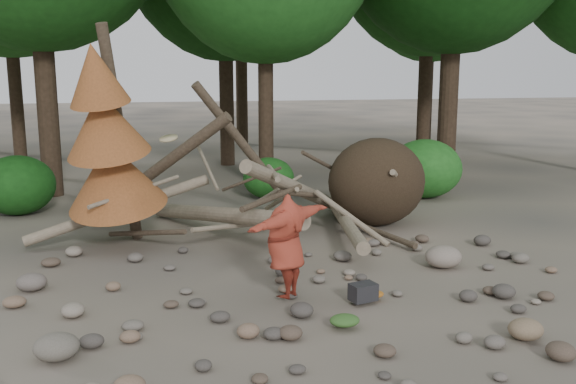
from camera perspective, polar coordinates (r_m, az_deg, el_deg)
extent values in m
plane|color=#514C44|center=(10.03, 2.28, -9.47)|extent=(120.00, 120.00, 0.00)
ellipsoid|color=#332619|center=(14.52, 7.89, 0.90)|extent=(2.20, 1.87, 1.98)
cylinder|color=gray|center=(13.20, -6.05, -2.02)|extent=(2.61, 5.11, 1.08)
cylinder|color=gray|center=(13.91, 1.06, 0.19)|extent=(3.18, 3.71, 1.90)
cylinder|color=brown|center=(13.84, -11.50, 2.02)|extent=(3.08, 1.91, 2.49)
cylinder|color=gray|center=(13.58, 5.04, -2.49)|extent=(1.13, 4.98, 0.43)
cylinder|color=brown|center=(14.15, -3.85, 4.04)|extent=(2.39, 1.03, 2.89)
cylinder|color=gray|center=(13.39, -14.75, -1.48)|extent=(3.71, 0.86, 1.20)
cylinder|color=#4C3F30|center=(12.98, -12.52, -3.58)|extent=(1.52, 1.70, 0.49)
cylinder|color=gray|center=(14.00, -1.52, -0.16)|extent=(1.57, 0.85, 0.69)
cylinder|color=#4C3F30|center=(14.79, 4.19, 1.99)|extent=(1.92, 1.25, 1.10)
cylinder|color=gray|center=(13.49, -7.22, 2.35)|extent=(0.37, 1.42, 0.85)
cylinder|color=#4C3F30|center=(13.55, 7.83, -3.46)|extent=(0.79, 2.54, 0.12)
cylinder|color=gray|center=(12.66, -4.82, -3.01)|extent=(1.78, 1.11, 0.29)
cylinder|color=#4C3F30|center=(12.95, -14.65, 4.85)|extent=(0.67, 1.13, 4.35)
cone|color=brown|center=(12.74, -15.25, 1.54)|extent=(2.06, 2.13, 1.86)
cone|color=brown|center=(12.42, -16.01, 5.92)|extent=(1.71, 1.78, 1.65)
cone|color=brown|center=(12.20, -16.73, 10.04)|extent=(1.23, 1.30, 1.41)
cylinder|color=#38281C|center=(18.78, -21.03, 13.25)|extent=(0.56, 0.56, 8.96)
cylinder|color=#38281C|center=(18.60, -2.01, 11.17)|extent=(0.44, 0.44, 7.14)
cylinder|color=#38281C|center=(21.14, 14.35, 13.96)|extent=(0.60, 0.60, 9.45)
cylinder|color=#38281C|center=(22.95, -23.25, 10.79)|extent=(0.42, 0.42, 7.56)
cylinder|color=#38281C|center=(23.48, -5.56, 12.79)|extent=(0.52, 0.52, 8.54)
cylinder|color=#38281C|center=(25.15, 12.17, 12.00)|extent=(0.50, 0.50, 8.12)
cylinder|color=#38281C|center=(29.92, -4.19, 12.61)|extent=(0.54, 0.54, 8.75)
cylinder|color=#38281C|center=(32.04, 12.43, 11.47)|extent=(0.46, 0.46, 7.84)
ellipsoid|color=#154913|center=(16.80, -22.93, 0.56)|extent=(1.80, 1.80, 1.44)
ellipsoid|color=#1D5D1B|center=(17.44, -1.74, 1.25)|extent=(1.40, 1.40, 1.12)
ellipsoid|color=#266E22|center=(17.92, 12.07, 2.06)|extent=(2.00, 2.00, 1.60)
imported|color=maroon|center=(9.65, -0.16, -4.82)|extent=(1.81, 1.71, 1.59)
cylinder|color=tan|center=(8.96, -10.57, 4.72)|extent=(0.28, 0.29, 0.12)
cube|color=black|center=(9.84, 6.69, -9.14)|extent=(0.45, 0.35, 0.26)
ellipsoid|color=#325A24|center=(8.94, 5.06, -11.60)|extent=(0.41, 0.35, 0.16)
ellipsoid|color=#9E5B1B|center=(10.03, 7.68, -9.25)|extent=(0.29, 0.24, 0.11)
ellipsoid|color=#686157|center=(8.50, -19.88, -12.81)|extent=(0.55, 0.50, 0.33)
ellipsoid|color=#826B51|center=(9.13, 20.38, -11.36)|extent=(0.47, 0.42, 0.28)
ellipsoid|color=gray|center=(11.80, 13.64, -5.61)|extent=(0.66, 0.59, 0.40)
ellipsoid|color=#6A6059|center=(11.11, -21.84, -7.44)|extent=(0.48, 0.43, 0.29)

